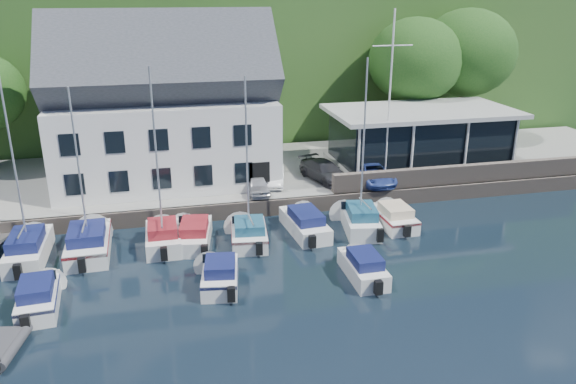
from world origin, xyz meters
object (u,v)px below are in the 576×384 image
(club_pavilion, at_px, (419,137))
(car_silver, at_px, (257,184))
(boat_r1_0, at_px, (15,172))
(boat_r2_2, at_px, (220,272))
(car_white, at_px, (274,175))
(boat_r1_2, at_px, (157,168))
(boat_r1_1, at_px, (79,168))
(boat_r2_3, at_px, (363,264))
(car_dgrey, at_px, (325,171))
(boat_r1_6, at_px, (363,152))
(boat_r1_5, at_px, (305,221))
(boat_r2_0, at_px, (38,294))
(boat_r1_7, at_px, (394,215))
(boat_r1_4, at_px, (247,169))
(flagpole, at_px, (389,99))
(car_blue, at_px, (372,172))
(boat_r1_3, at_px, (194,232))
(harbor_building, at_px, (165,116))

(club_pavilion, distance_m, car_silver, 13.23)
(boat_r1_0, distance_m, boat_r2_2, 11.30)
(car_white, relative_size, boat_r1_2, 0.40)
(boat_r1_1, relative_size, boat_r2_3, 1.83)
(car_dgrey, bearing_deg, boat_r1_6, -104.34)
(boat_r1_1, xyz_separation_m, boat_r1_5, (11.79, 0.04, -4.03))
(boat_r2_0, bearing_deg, boat_r1_7, 10.85)
(boat_r1_0, distance_m, boat_r1_4, 11.41)
(boat_r1_1, bearing_deg, boat_r2_0, -108.36)
(boat_r2_2, bearing_deg, boat_r1_4, 73.49)
(boat_r1_5, bearing_deg, club_pavilion, 31.54)
(club_pavilion, height_order, car_dgrey, club_pavilion)
(boat_r1_1, height_order, boat_r1_2, boat_r1_1)
(car_white, height_order, boat_r1_7, car_white)
(car_dgrey, xyz_separation_m, flagpole, (3.97, -0.93, 4.89))
(car_white, distance_m, boat_r2_3, 11.94)
(car_silver, xyz_separation_m, car_dgrey, (4.87, 1.47, 0.09))
(club_pavilion, xyz_separation_m, car_blue, (-4.84, -3.22, -1.36))
(club_pavilion, xyz_separation_m, boat_r1_3, (-16.99, -8.04, -2.37))
(car_dgrey, xyz_separation_m, boat_r1_0, (-17.66, -6.02, 3.07))
(boat_r1_3, bearing_deg, car_blue, 31.02)
(car_dgrey, height_order, flagpole, flagpole)
(boat_r1_1, bearing_deg, car_white, 26.59)
(car_silver, distance_m, boat_r2_0, 15.03)
(boat_r1_6, relative_size, boat_r1_7, 1.79)
(club_pavilion, xyz_separation_m, boat_r2_0, (-24.10, -13.25, -2.35))
(boat_r1_0, bearing_deg, car_white, 22.88)
(boat_r1_7, relative_size, boat_r2_0, 0.99)
(car_dgrey, relative_size, boat_r1_5, 0.70)
(car_silver, bearing_deg, car_blue, 3.84)
(club_pavilion, relative_size, boat_r1_0, 1.40)
(car_dgrey, relative_size, boat_r2_0, 0.84)
(boat_r1_5, xyz_separation_m, boat_r2_2, (-5.43, -5.09, -0.01))
(car_blue, height_order, boat_r1_7, car_blue)
(club_pavilion, height_order, boat_r2_0, club_pavilion)
(harbor_building, relative_size, boat_r2_0, 2.70)
(boat_r1_5, bearing_deg, harbor_building, 125.34)
(car_blue, distance_m, flagpole, 4.96)
(car_dgrey, bearing_deg, boat_r2_0, -162.37)
(car_dgrey, xyz_separation_m, car_blue, (2.95, -1.16, 0.04))
(car_dgrey, height_order, boat_r1_2, boat_r1_2)
(boat_r1_2, bearing_deg, car_silver, 37.66)
(car_silver, bearing_deg, boat_r2_0, -137.99)
(car_silver, distance_m, boat_r1_1, 11.28)
(boat_r1_4, xyz_separation_m, boat_r1_7, (8.70, 0.47, -3.57))
(boat_r1_6, height_order, boat_r2_0, boat_r1_6)
(boat_r1_1, distance_m, boat_r1_3, 6.86)
(car_white, xyz_separation_m, boat_r1_3, (-5.74, -5.99, -0.90))
(boat_r2_2, bearing_deg, boat_r1_5, 52.00)
(car_white, relative_size, car_dgrey, 0.79)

